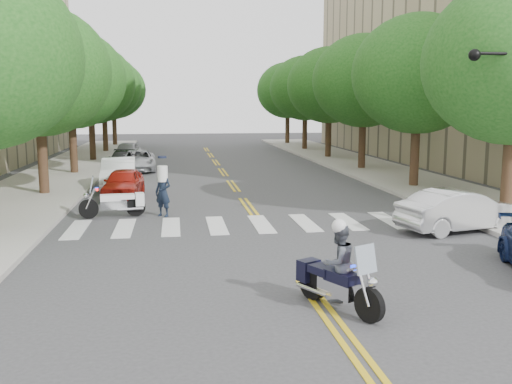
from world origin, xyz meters
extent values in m
plane|color=#38383A|center=(0.00, 0.00, 0.00)|extent=(140.00, 140.00, 0.00)
cube|color=#9E9991|center=(-9.50, 22.00, 0.07)|extent=(5.00, 60.00, 0.15)
cube|color=#9E9991|center=(9.50, 22.00, 0.07)|extent=(5.00, 60.00, 0.15)
cylinder|color=#382316|center=(-8.80, 14.00, 1.66)|extent=(0.44, 0.44, 3.32)
ellipsoid|color=#184D16|center=(-8.80, 14.00, 5.56)|extent=(6.40, 6.40, 5.76)
cylinder|color=#382316|center=(-8.80, 22.00, 1.66)|extent=(0.44, 0.44, 3.32)
ellipsoid|color=#184D16|center=(-8.80, 22.00, 5.56)|extent=(6.40, 6.40, 5.76)
cylinder|color=#382316|center=(-8.80, 30.00, 1.66)|extent=(0.44, 0.44, 3.32)
ellipsoid|color=#184D16|center=(-8.80, 30.00, 5.56)|extent=(6.40, 6.40, 5.76)
cylinder|color=#382316|center=(-8.80, 38.00, 1.66)|extent=(0.44, 0.44, 3.32)
ellipsoid|color=#184D16|center=(-8.80, 38.00, 5.56)|extent=(6.40, 6.40, 5.76)
cylinder|color=#382316|center=(-8.80, 46.00, 1.66)|extent=(0.44, 0.44, 3.32)
ellipsoid|color=#184D16|center=(-8.80, 46.00, 5.56)|extent=(6.40, 6.40, 5.76)
cylinder|color=#382316|center=(8.80, 6.00, 1.66)|extent=(0.44, 0.44, 3.32)
cylinder|color=#382316|center=(8.80, 14.00, 1.66)|extent=(0.44, 0.44, 3.32)
ellipsoid|color=#184D16|center=(8.80, 14.00, 5.56)|extent=(6.40, 6.40, 5.76)
cylinder|color=#382316|center=(8.80, 22.00, 1.66)|extent=(0.44, 0.44, 3.32)
ellipsoid|color=#184D16|center=(8.80, 22.00, 5.56)|extent=(6.40, 6.40, 5.76)
cylinder|color=#382316|center=(8.80, 30.00, 1.66)|extent=(0.44, 0.44, 3.32)
ellipsoid|color=#184D16|center=(8.80, 30.00, 5.56)|extent=(6.40, 6.40, 5.76)
cylinder|color=#382316|center=(8.80, 38.00, 1.66)|extent=(0.44, 0.44, 3.32)
ellipsoid|color=#184D16|center=(8.80, 38.00, 5.56)|extent=(6.40, 6.40, 5.76)
cylinder|color=#382316|center=(8.80, 46.00, 1.66)|extent=(0.44, 0.44, 3.32)
ellipsoid|color=#184D16|center=(8.80, 46.00, 5.56)|extent=(6.40, 6.40, 5.76)
cylinder|color=black|center=(7.00, 3.50, 5.60)|extent=(2.40, 0.10, 0.10)
sphere|color=black|center=(5.90, 3.50, 5.55)|extent=(0.36, 0.36, 0.36)
cylinder|color=black|center=(0.67, -2.70, 0.34)|extent=(0.44, 0.67, 0.68)
cylinder|color=black|center=(-0.08, -1.27, 0.34)|extent=(0.48, 0.69, 0.68)
cube|color=silver|center=(0.27, -1.94, 0.45)|extent=(0.70, 0.95, 0.32)
cube|color=black|center=(0.32, -2.03, 0.70)|extent=(0.65, 0.79, 0.22)
cube|color=black|center=(0.06, -1.54, 0.73)|extent=(0.61, 0.68, 0.16)
cube|color=black|center=(-0.15, -1.13, 0.60)|extent=(0.53, 0.47, 0.45)
cube|color=#8C99A5|center=(0.60, -2.58, 1.21)|extent=(0.52, 0.37, 0.55)
cube|color=red|center=(0.63, -2.37, 1.03)|extent=(0.14, 0.14, 0.08)
cube|color=#0C26E5|center=(0.42, -2.48, 1.03)|extent=(0.14, 0.14, 0.08)
imported|color=#474C56|center=(0.27, -1.94, 0.97)|extent=(0.96, 0.89, 1.59)
sphere|color=silver|center=(0.27, -1.94, 1.72)|extent=(0.30, 0.30, 0.30)
cylinder|color=black|center=(-6.06, 8.38, 0.36)|extent=(0.73, 0.24, 0.71)
cylinder|color=black|center=(-4.40, 8.61, 0.36)|extent=(0.73, 0.28, 0.71)
cube|color=silver|center=(-5.18, 8.50, 0.47)|extent=(0.98, 0.46, 0.34)
cube|color=white|center=(-5.28, 8.49, 0.73)|extent=(0.78, 0.47, 0.23)
cube|color=white|center=(-4.71, 8.56, 0.75)|extent=(0.63, 0.49, 0.17)
cube|color=white|center=(-4.25, 8.63, 0.63)|extent=(0.37, 0.50, 0.47)
cube|color=#8C99A5|center=(-5.93, 8.40, 1.26)|extent=(0.23, 0.54, 0.57)
cube|color=red|center=(-5.73, 8.30, 1.07)|extent=(0.12, 0.12, 0.08)
cube|color=#0C26E5|center=(-5.77, 8.55, 1.07)|extent=(0.12, 0.12, 0.08)
imported|color=black|center=(-3.38, 8.40, 0.90)|extent=(0.79, 0.74, 1.81)
imported|color=silver|center=(6.24, 4.50, 0.69)|extent=(4.42, 2.40, 1.38)
imported|color=#A61C11|center=(-5.20, 13.00, 0.65)|extent=(1.85, 3.95, 1.31)
imported|color=white|center=(-5.67, 15.82, 0.76)|extent=(1.88, 4.69, 1.52)
imported|color=#9EA0A5|center=(-5.20, 23.50, 0.65)|extent=(2.36, 4.75, 1.29)
imported|color=black|center=(-6.23, 24.50, 0.59)|extent=(1.68, 4.10, 1.19)
imported|color=#A6A6AB|center=(-6.30, 29.50, 0.72)|extent=(2.01, 4.35, 1.44)
camera|label=1|loc=(-2.93, -12.62, 4.10)|focal=40.00mm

